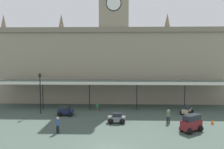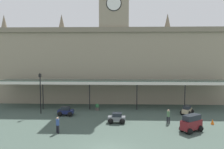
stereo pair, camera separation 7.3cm
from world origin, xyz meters
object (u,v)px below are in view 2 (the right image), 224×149
Objects in this scene: pedestrian_crossing_forecourt at (58,124)px; planter_by_canopy at (97,107)px; car_navy_sedan at (66,112)px; pedestrian_near_entrance at (168,116)px; car_grey_sedan at (117,119)px; traffic_cone at (213,122)px; car_beige_sedan at (187,111)px; car_maroon_van at (191,124)px; victorian_lamppost at (40,89)px.

pedestrian_crossing_forecourt reaches higher than planter_by_canopy.
planter_by_canopy is (3.90, 3.02, -0.01)m from car_navy_sedan.
pedestrian_near_entrance is at bearing -13.44° from car_navy_sedan.
traffic_cone is (11.07, -0.26, -0.19)m from car_grey_sedan.
car_navy_sedan is at bearing 96.94° from pedestrian_crossing_forecourt.
car_beige_sedan is 4.69m from traffic_cone.
traffic_cone is at bearing 37.72° from car_maroon_van.
planter_by_canopy reaches higher than traffic_cone.
car_beige_sedan is at bearing 50.45° from pedestrian_near_entrance.
car_navy_sedan reaches higher than planter_by_canopy.
pedestrian_crossing_forecourt reaches higher than traffic_cone.
traffic_cone is at bearing -10.38° from car_navy_sedan.
planter_by_canopy is (7.53, 2.20, -2.95)m from victorian_lamppost.
traffic_cone is (3.26, 2.52, -0.50)m from car_maroon_van.
car_navy_sedan is 6.76m from pedestrian_crossing_forecourt.
pedestrian_near_entrance is (-3.48, -4.22, 0.41)m from car_beige_sedan.
car_beige_sedan is at bearing -8.59° from planter_by_canopy.
planter_by_canopy is at bearing 140.53° from car_maroon_van.
car_beige_sedan is 1.08× the size of car_grey_sedan.
car_grey_sedan is (-7.81, 2.78, -0.30)m from car_maroon_van.
car_grey_sedan is at bearing 179.52° from pedestrian_near_entrance.
victorian_lamppost is at bearing 160.05° from car_maroon_van.
car_navy_sedan is 2.16× the size of planter_by_canopy.
car_maroon_van is 3.26m from pedestrian_near_entrance.
pedestrian_crossing_forecourt is at bearing -148.45° from car_grey_sedan.
pedestrian_near_entrance is at bearing 177.66° from traffic_cone.
pedestrian_crossing_forecourt is (-5.99, -3.68, 0.41)m from car_grey_sedan.
planter_by_canopy is at bearing 72.41° from pedestrian_crossing_forecourt.
traffic_cone is 0.65× the size of planter_by_canopy.
victorian_lamppost is at bearing 167.22° from car_navy_sedan.
planter_by_canopy is (-12.42, 1.88, -0.01)m from car_beige_sedan.
car_navy_sedan is at bearing 166.56° from pedestrian_near_entrance.
car_beige_sedan is at bearing 23.64° from car_grey_sedan.
car_maroon_van is 8.29m from car_grey_sedan.
car_grey_sedan is 7.04m from pedestrian_crossing_forecourt.
pedestrian_near_entrance is 0.30× the size of victorian_lamppost.
pedestrian_crossing_forecourt is at bearing -176.28° from car_maroon_van.
car_beige_sedan reaches higher than traffic_cone.
car_maroon_van reaches higher than car_navy_sedan.
car_beige_sedan is 1.09× the size of car_navy_sedan.
car_beige_sedan is 5.48m from pedestrian_near_entrance.
car_navy_sedan is 1.24× the size of pedestrian_near_entrance.
planter_by_canopy is at bearing 171.41° from car_beige_sedan.
car_grey_sedan is at bearing -64.29° from planter_by_canopy.
car_beige_sedan is 0.87× the size of car_maroon_van.
victorian_lamppost is 8.38m from planter_by_canopy.
car_grey_sedan is at bearing -20.21° from victorian_lamppost.
victorian_lamppost reaches higher than car_beige_sedan.
pedestrian_near_entrance is (12.84, -3.07, 0.41)m from car_navy_sedan.
traffic_cone is at bearing -2.34° from pedestrian_near_entrance.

